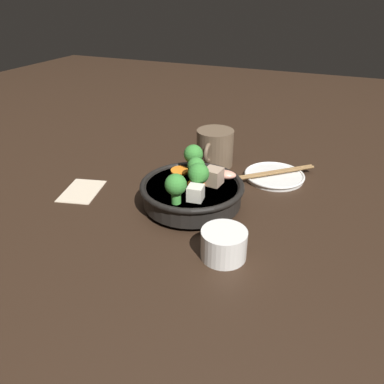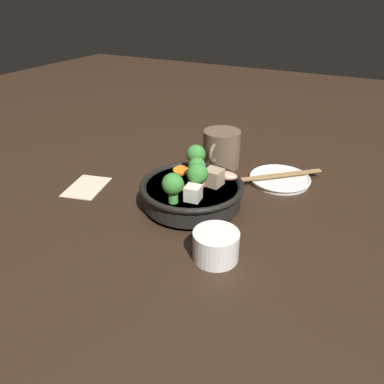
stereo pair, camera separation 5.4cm
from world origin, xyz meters
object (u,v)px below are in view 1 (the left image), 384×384
object	(u,v)px
chopsticks_pair	(275,172)
dark_mug	(215,148)
side_saucer	(274,176)
tea_cup	(224,244)
stirfry_bowl	(192,190)

from	to	relation	value
chopsticks_pair	dark_mug	bearing A→B (deg)	-96.74
dark_mug	chopsticks_pair	xyz separation A→B (m)	(0.02, 0.16, -0.03)
side_saucer	tea_cup	bearing A→B (deg)	-3.06
side_saucer	tea_cup	world-z (taller)	tea_cup
dark_mug	chopsticks_pair	world-z (taller)	dark_mug
stirfry_bowl	dark_mug	bearing A→B (deg)	-172.31
dark_mug	chopsticks_pair	size ratio (longest dim) A/B	0.71
stirfry_bowl	side_saucer	distance (m)	0.24
side_saucer	tea_cup	size ratio (longest dim) A/B	1.83
side_saucer	dark_mug	bearing A→B (deg)	-96.74
stirfry_bowl	side_saucer	bearing A→B (deg)	146.09
chopsticks_pair	tea_cup	bearing A→B (deg)	-3.06
tea_cup	side_saucer	bearing A→B (deg)	176.94
side_saucer	chopsticks_pair	distance (m)	0.01
side_saucer	dark_mug	distance (m)	0.17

